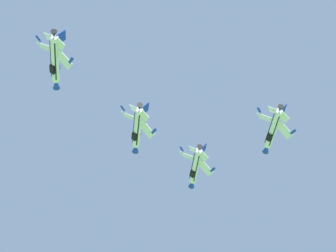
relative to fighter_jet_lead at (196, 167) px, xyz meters
name	(u,v)px	position (x,y,z in m)	size (l,w,h in m)	color
fighter_jet_lead	(196,167)	(0.00, 0.00, 0.00)	(8.67, 15.97, 6.31)	white
fighter_jet_left_wing	(138,129)	(-16.32, -12.85, -1.46)	(8.36, 15.97, 6.70)	white
fighter_jet_right_wing	(273,130)	(14.75, -15.83, 0.90)	(8.42, 15.97, 6.63)	white
fighter_jet_left_outer	(55,60)	(-35.88, -26.88, 1.95)	(8.62, 15.97, 6.39)	white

